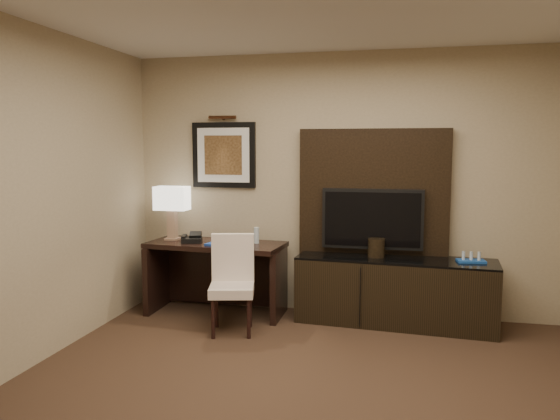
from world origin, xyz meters
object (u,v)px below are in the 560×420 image
(tv, at_px, (372,219))
(water_bottle, at_px, (256,235))
(desk, at_px, (216,278))
(table_lamp, at_px, (172,215))
(ice_bucket, at_px, (376,248))
(minibar_tray, at_px, (471,257))
(desk_chair, at_px, (232,289))
(credenza, at_px, (395,291))
(desk_phone, at_px, (192,238))

(tv, xyz_separation_m, water_bottle, (-1.16, -0.15, -0.18))
(desk, relative_size, table_lamp, 2.61)
(ice_bucket, bearing_deg, minibar_tray, -3.27)
(desk_chair, bearing_deg, water_bottle, 68.76)
(water_bottle, bearing_deg, desk, -174.22)
(desk, bearing_deg, tv, 11.76)
(water_bottle, distance_m, ice_bucket, 1.22)
(table_lamp, bearing_deg, desk, -7.71)
(credenza, height_order, table_lamp, table_lamp)
(table_lamp, bearing_deg, desk_phone, -24.69)
(minibar_tray, bearing_deg, desk_phone, -178.36)
(water_bottle, xyz_separation_m, minibar_tray, (2.10, -0.02, -0.13))
(ice_bucket, bearing_deg, tv, 113.88)
(tv, height_order, desk_chair, tv)
(minibar_tray, bearing_deg, tv, 170.03)
(desk_phone, xyz_separation_m, water_bottle, (0.67, 0.10, 0.03))
(tv, relative_size, minibar_tray, 3.90)
(desk, bearing_deg, water_bottle, 10.72)
(desk_chair, xyz_separation_m, minibar_tray, (2.18, 0.58, 0.28))
(desk_chair, xyz_separation_m, ice_bucket, (1.29, 0.63, 0.33))
(desk, xyz_separation_m, ice_bucket, (1.64, 0.08, 0.37))
(credenza, height_order, minibar_tray, minibar_tray)
(credenza, distance_m, water_bottle, 1.49)
(desk_chair, bearing_deg, tv, 17.19)
(tv, relative_size, desk_phone, 4.98)
(desk_phone, relative_size, minibar_tray, 0.78)
(desk_phone, relative_size, water_bottle, 1.21)
(desk_chair, relative_size, minibar_tray, 3.30)
(table_lamp, xyz_separation_m, water_bottle, (0.93, -0.03, -0.19))
(ice_bucket, bearing_deg, desk_chair, -154.20)
(desk_phone, height_order, ice_bucket, desk_phone)
(desk, distance_m, ice_bucket, 1.68)
(desk, bearing_deg, ice_bucket, 7.60)
(ice_bucket, bearing_deg, desk, -177.34)
(credenza, height_order, desk_phone, desk_phone)
(table_lamp, height_order, ice_bucket, table_lamp)
(desk_chair, height_order, water_bottle, water_bottle)
(table_lamp, bearing_deg, tv, 3.30)
(ice_bucket, xyz_separation_m, minibar_tray, (0.88, -0.05, -0.05))
(desk, distance_m, tv, 1.73)
(water_bottle, bearing_deg, ice_bucket, 1.56)
(desk, height_order, minibar_tray, desk)
(water_bottle, relative_size, minibar_tray, 0.65)
(table_lamp, bearing_deg, desk_chair, -35.90)
(ice_bucket, bearing_deg, water_bottle, -178.44)
(table_lamp, bearing_deg, credenza, -0.46)
(desk_chair, relative_size, water_bottle, 5.10)
(water_bottle, bearing_deg, credenza, 0.28)
(tv, xyz_separation_m, ice_bucket, (0.05, -0.11, -0.27))
(water_bottle, bearing_deg, desk_phone, -171.77)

